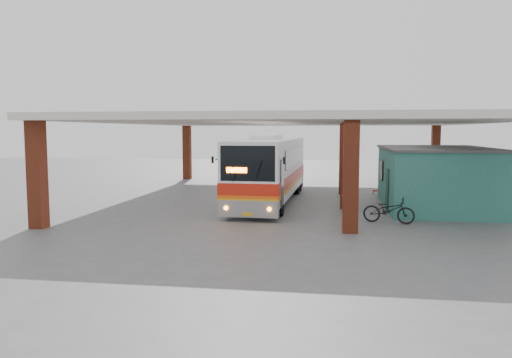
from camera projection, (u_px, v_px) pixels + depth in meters
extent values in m
plane|color=#515154|center=(281.00, 217.00, 22.83)|extent=(90.00, 90.00, 0.00)
cube|color=#933A20|center=(351.00, 177.00, 19.21)|extent=(0.60, 0.60, 4.35)
cube|color=#933A20|center=(347.00, 166.00, 25.11)|extent=(0.60, 0.60, 4.35)
cube|color=#933A20|center=(344.00, 159.00, 31.01)|extent=(0.60, 0.60, 4.35)
cube|color=#933A20|center=(37.00, 175.00, 20.12)|extent=(0.60, 0.60, 4.35)
cube|color=#933A20|center=(187.00, 152.00, 40.78)|extent=(0.60, 0.60, 4.35)
cube|color=#933A20|center=(435.00, 154.00, 37.82)|extent=(0.60, 0.60, 4.35)
cube|color=beige|center=(302.00, 121.00, 28.71)|extent=(21.00, 23.00, 0.30)
cube|color=#2B6C60|center=(435.00, 179.00, 25.48)|extent=(5.00, 8.00, 3.00)
cube|color=#4C4C4C|center=(436.00, 148.00, 25.33)|extent=(5.20, 8.20, 0.12)
cube|color=#143733|center=(388.00, 190.00, 24.43)|extent=(0.08, 0.95, 2.10)
cube|color=black|center=(382.00, 170.00, 27.31)|extent=(0.08, 1.20, 1.00)
cube|color=black|center=(381.00, 170.00, 27.31)|extent=(0.04, 1.30, 1.10)
cube|color=white|center=(270.00, 166.00, 27.50)|extent=(2.96, 12.70, 2.95)
cube|color=white|center=(267.00, 138.00, 26.32)|extent=(1.34, 3.19, 0.26)
cube|color=gray|center=(248.00, 209.00, 21.63)|extent=(2.66, 0.49, 0.74)
cube|color=red|center=(270.00, 176.00, 27.56)|extent=(3.00, 12.70, 0.53)
cube|color=#E7550C|center=(270.00, 182.00, 27.59)|extent=(3.00, 12.70, 0.14)
cube|color=gold|center=(270.00, 185.00, 27.60)|extent=(3.00, 12.70, 0.11)
cube|color=black|center=(248.00, 163.00, 21.30)|extent=(2.38, 0.16, 1.53)
cube|color=black|center=(249.00, 156.00, 28.51)|extent=(0.29, 9.48, 0.95)
cube|color=black|center=(295.00, 156.00, 28.04)|extent=(0.29, 9.48, 0.95)
cube|color=#FF5905|center=(237.00, 170.00, 21.35)|extent=(0.90, 0.07, 0.23)
sphere|color=orange|center=(226.00, 208.00, 21.58)|extent=(0.19, 0.19, 0.19)
sphere|color=orange|center=(269.00, 209.00, 21.25)|extent=(0.19, 0.19, 0.19)
cube|color=gold|center=(247.00, 214.00, 21.43)|extent=(0.47, 0.04, 0.13)
cylinder|color=black|center=(232.00, 203.00, 23.51)|extent=(0.36, 1.06, 1.05)
cylinder|color=black|center=(280.00, 205.00, 23.11)|extent=(0.36, 1.06, 1.05)
cylinder|color=black|center=(261.00, 185.00, 31.45)|extent=(0.36, 1.06, 1.05)
cylinder|color=black|center=(297.00, 186.00, 31.05)|extent=(0.36, 1.06, 1.05)
cylinder|color=black|center=(264.00, 183.00, 32.80)|extent=(0.36, 1.06, 1.05)
cylinder|color=black|center=(299.00, 183.00, 32.39)|extent=(0.36, 1.06, 1.05)
imported|color=black|center=(389.00, 210.00, 21.31)|extent=(2.28, 1.24, 1.14)
imported|color=red|center=(349.00, 202.00, 21.53)|extent=(0.69, 0.50, 1.76)
cube|color=#B51319|center=(376.00, 191.00, 30.90)|extent=(0.48, 0.48, 0.06)
cube|color=#B51319|center=(380.00, 186.00, 30.83)|extent=(0.08, 0.45, 0.64)
cylinder|color=black|center=(373.00, 193.00, 30.77)|extent=(0.03, 0.03, 0.21)
cylinder|color=black|center=(379.00, 193.00, 30.69)|extent=(0.03, 0.03, 0.21)
cylinder|color=black|center=(373.00, 192.00, 31.13)|extent=(0.03, 0.03, 0.21)
cylinder|color=black|center=(379.00, 192.00, 31.05)|extent=(0.03, 0.03, 0.21)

